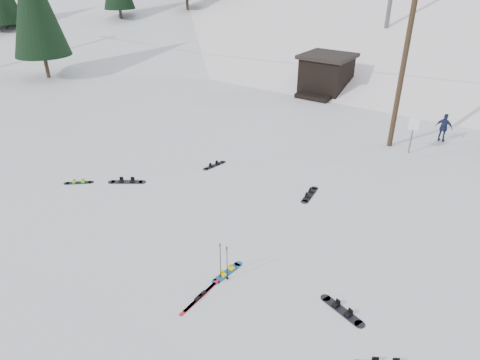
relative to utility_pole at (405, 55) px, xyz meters
The scene contains 16 objects.
ground 14.90m from the utility_pole, 98.13° to the right, with size 200.00×200.00×0.00m, color silver.
ski_slope 44.31m from the utility_pole, 92.79° to the left, with size 60.00×75.00×45.00m, color white.
ridge_left 53.35m from the utility_pole, 138.18° to the left, with size 34.00×85.00×38.00m, color silver.
treeline_left 44.65m from the utility_pole, 144.16° to the left, with size 20.00×64.00×10.00m, color black, non-canonical shape.
utility_pole is the anchor object (origin of this frame).
trail_sign 3.60m from the utility_pole, 21.04° to the right, with size 0.50×0.09×1.85m.
lift_hut 10.40m from the utility_pole, 135.24° to the left, with size 3.40×4.10×2.75m.
hero_snowboard 13.92m from the utility_pole, 93.95° to the right, with size 0.33×1.35×0.09m.
hero_skis 15.17m from the utility_pole, 93.61° to the right, with size 0.13×1.78×0.09m.
ski_poles 13.96m from the utility_pole, 93.61° to the right, with size 0.35×0.09×1.25m.
board_scatter_a 14.28m from the utility_pole, 127.15° to the right, with size 1.44×1.09×0.12m.
board_scatter_b 10.49m from the utility_pole, 129.85° to the right, with size 0.45×1.36×0.10m.
board_scatter_c 16.21m from the utility_pole, 129.28° to the right, with size 1.04×0.93×0.09m.
board_scatter_d 13.65m from the utility_pole, 77.80° to the right, with size 1.48×0.69×0.11m.
board_scatter_f 8.59m from the utility_pole, 98.23° to the right, with size 0.47×1.58×0.11m.
skier_navy 4.96m from the utility_pole, 46.82° to the left, with size 0.89×0.37×1.52m, color #1A2242.
Camera 1 is at (7.49, -7.49, 8.88)m, focal length 32.00 mm.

